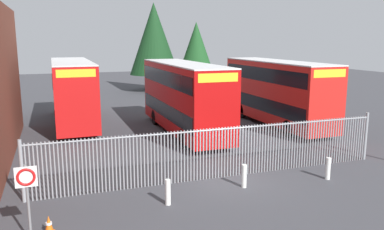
{
  "coord_description": "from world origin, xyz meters",
  "views": [
    {
      "loc": [
        -6.66,
        -14.73,
        5.84
      ],
      "look_at": [
        0.0,
        4.0,
        2.0
      ],
      "focal_mm": 36.66,
      "sensor_mm": 36.0,
      "label": 1
    }
  ],
  "objects_px": {
    "bollard_center_front": "(244,176)",
    "traffic_cone_by_gate": "(49,225)",
    "speed_limit_sign_post": "(27,186)",
    "double_decker_bus_behind_fence_right": "(73,90)",
    "double_decker_bus_behind_fence_left": "(184,95)",
    "double_decker_bus_near_gate": "(277,90)",
    "bollard_near_left": "(168,192)",
    "bollard_near_right": "(328,168)"
  },
  "relations": [
    {
      "from": "bollard_center_front",
      "to": "bollard_near_left",
      "type": "bearing_deg",
      "value": -169.92
    },
    {
      "from": "double_decker_bus_near_gate",
      "to": "bollard_center_front",
      "type": "xyz_separation_m",
      "value": [
        -7.47,
        -9.9,
        -1.95
      ]
    },
    {
      "from": "bollard_near_right",
      "to": "traffic_cone_by_gate",
      "type": "bearing_deg",
      "value": -174.35
    },
    {
      "from": "bollard_center_front",
      "to": "traffic_cone_by_gate",
      "type": "relative_size",
      "value": 1.61
    },
    {
      "from": "double_decker_bus_near_gate",
      "to": "speed_limit_sign_post",
      "type": "relative_size",
      "value": 4.5
    },
    {
      "from": "double_decker_bus_near_gate",
      "to": "bollard_near_left",
      "type": "distance_m",
      "value": 15.19
    },
    {
      "from": "bollard_near_right",
      "to": "speed_limit_sign_post",
      "type": "height_order",
      "value": "speed_limit_sign_post"
    },
    {
      "from": "double_decker_bus_behind_fence_left",
      "to": "double_decker_bus_behind_fence_right",
      "type": "bearing_deg",
      "value": 142.33
    },
    {
      "from": "bollard_center_front",
      "to": "speed_limit_sign_post",
      "type": "bearing_deg",
      "value": -166.21
    },
    {
      "from": "traffic_cone_by_gate",
      "to": "speed_limit_sign_post",
      "type": "xyz_separation_m",
      "value": [
        -0.49,
        -0.47,
        1.49
      ]
    },
    {
      "from": "bollard_near_right",
      "to": "bollard_near_left",
      "type": "bearing_deg",
      "value": -178.04
    },
    {
      "from": "double_decker_bus_behind_fence_right",
      "to": "speed_limit_sign_post",
      "type": "relative_size",
      "value": 4.5
    },
    {
      "from": "bollard_near_right",
      "to": "speed_limit_sign_post",
      "type": "relative_size",
      "value": 0.4
    },
    {
      "from": "speed_limit_sign_post",
      "to": "double_decker_bus_behind_fence_right",
      "type": "bearing_deg",
      "value": 82.74
    },
    {
      "from": "speed_limit_sign_post",
      "to": "bollard_near_right",
      "type": "bearing_deg",
      "value": 7.71
    },
    {
      "from": "traffic_cone_by_gate",
      "to": "double_decker_bus_behind_fence_left",
      "type": "bearing_deg",
      "value": 54.19
    },
    {
      "from": "bollard_near_left",
      "to": "bollard_near_right",
      "type": "relative_size",
      "value": 1.0
    },
    {
      "from": "speed_limit_sign_post",
      "to": "double_decker_bus_behind_fence_left",
      "type": "bearing_deg",
      "value": 53.72
    },
    {
      "from": "double_decker_bus_near_gate",
      "to": "bollard_near_right",
      "type": "xyz_separation_m",
      "value": [
        -3.7,
        -10.25,
        -1.95
      ]
    },
    {
      "from": "double_decker_bus_near_gate",
      "to": "traffic_cone_by_gate",
      "type": "relative_size",
      "value": 18.32
    },
    {
      "from": "double_decker_bus_behind_fence_left",
      "to": "traffic_cone_by_gate",
      "type": "height_order",
      "value": "double_decker_bus_behind_fence_left"
    },
    {
      "from": "traffic_cone_by_gate",
      "to": "double_decker_bus_near_gate",
      "type": "bearing_deg",
      "value": 37.43
    },
    {
      "from": "bollard_near_left",
      "to": "speed_limit_sign_post",
      "type": "height_order",
      "value": "speed_limit_sign_post"
    },
    {
      "from": "double_decker_bus_behind_fence_left",
      "to": "bollard_center_front",
      "type": "distance_m",
      "value": 9.92
    },
    {
      "from": "double_decker_bus_near_gate",
      "to": "bollard_center_front",
      "type": "distance_m",
      "value": 12.55
    },
    {
      "from": "bollard_near_left",
      "to": "double_decker_bus_behind_fence_left",
      "type": "bearing_deg",
      "value": 68.63
    },
    {
      "from": "double_decker_bus_behind_fence_right",
      "to": "traffic_cone_by_gate",
      "type": "relative_size",
      "value": 18.32
    },
    {
      "from": "double_decker_bus_behind_fence_right",
      "to": "bollard_near_left",
      "type": "relative_size",
      "value": 11.38
    },
    {
      "from": "bollard_near_left",
      "to": "speed_limit_sign_post",
      "type": "xyz_separation_m",
      "value": [
        -4.51,
        -1.33,
        1.3
      ]
    },
    {
      "from": "double_decker_bus_behind_fence_left",
      "to": "traffic_cone_by_gate",
      "type": "bearing_deg",
      "value": -125.81
    },
    {
      "from": "bollard_near_left",
      "to": "traffic_cone_by_gate",
      "type": "height_order",
      "value": "bollard_near_left"
    },
    {
      "from": "bollard_center_front",
      "to": "traffic_cone_by_gate",
      "type": "bearing_deg",
      "value": -168.83
    },
    {
      "from": "bollard_center_front",
      "to": "bollard_near_right",
      "type": "relative_size",
      "value": 1.0
    },
    {
      "from": "double_decker_bus_near_gate",
      "to": "bollard_near_right",
      "type": "distance_m",
      "value": 11.07
    },
    {
      "from": "bollard_near_right",
      "to": "traffic_cone_by_gate",
      "type": "relative_size",
      "value": 1.61
    },
    {
      "from": "bollard_near_right",
      "to": "traffic_cone_by_gate",
      "type": "height_order",
      "value": "bollard_near_right"
    },
    {
      "from": "double_decker_bus_behind_fence_right",
      "to": "bollard_center_front",
      "type": "bearing_deg",
      "value": -68.63
    },
    {
      "from": "double_decker_bus_behind_fence_right",
      "to": "traffic_cone_by_gate",
      "type": "bearing_deg",
      "value": -95.75
    },
    {
      "from": "double_decker_bus_near_gate",
      "to": "double_decker_bus_behind_fence_left",
      "type": "xyz_separation_m",
      "value": [
        -6.79,
        -0.2,
        0.0
      ]
    },
    {
      "from": "double_decker_bus_behind_fence_left",
      "to": "double_decker_bus_behind_fence_right",
      "type": "height_order",
      "value": "same"
    },
    {
      "from": "double_decker_bus_near_gate",
      "to": "bollard_near_right",
      "type": "height_order",
      "value": "double_decker_bus_near_gate"
    },
    {
      "from": "double_decker_bus_behind_fence_right",
      "to": "traffic_cone_by_gate",
      "type": "height_order",
      "value": "double_decker_bus_behind_fence_right"
    }
  ]
}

